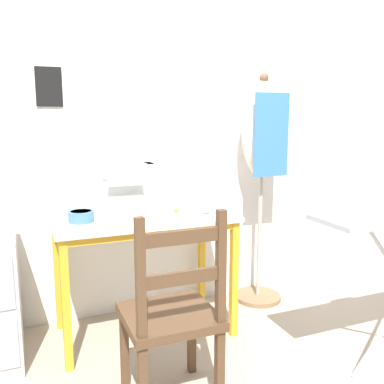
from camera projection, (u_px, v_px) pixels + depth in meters
The scene contains 9 objects.
ground_plane at pixel (159, 354), 2.31m from camera, with size 14.00×14.00×0.00m, color tan.
wall_back at pixel (126, 115), 2.65m from camera, with size 10.00×0.06×2.55m.
sewing_table at pixel (144, 232), 2.44m from camera, with size 1.01×0.55×0.71m.
sewing_machine at pixel (134, 189), 2.53m from camera, with size 0.38×0.18×0.31m.
fabric_bowl at pixel (81, 216), 2.28m from camera, with size 0.14×0.14×0.06m.
scissors at pixel (212, 213), 2.49m from camera, with size 0.15×0.05×0.01m.
thread_spool_near_machine at pixel (176, 211), 2.48m from camera, with size 0.03×0.03×0.03m.
wooden_chair at pixel (172, 316), 1.85m from camera, with size 0.40×0.38×0.90m.
dress_form at pixel (262, 144), 2.82m from camera, with size 0.32×0.32×1.54m.
Camera 1 is at (-0.63, -2.03, 1.27)m, focal length 40.00 mm.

